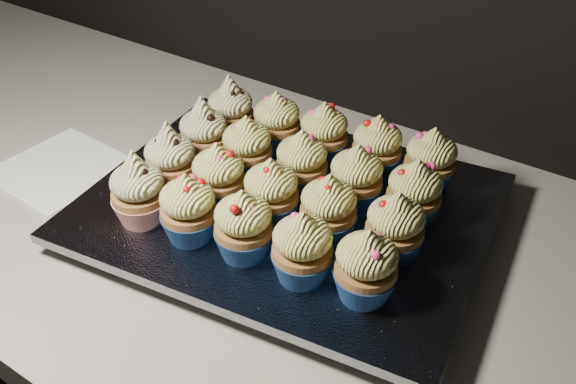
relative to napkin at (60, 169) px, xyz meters
The scene contains 24 objects.
worktop 0.30m from the napkin, 13.53° to the left, with size 2.44×0.64×0.04m, color beige.
napkin is the anchor object (origin of this frame).
baking_tray 0.33m from the napkin, 13.21° to the left, with size 0.43×0.33×0.02m, color black.
foil_lining 0.33m from the napkin, 13.21° to the left, with size 0.46×0.36×0.01m, color silver.
cupcake_0 0.22m from the napkin, 11.86° to the right, with size 0.06×0.06×0.10m.
cupcake_1 0.28m from the napkin, ahead, with size 0.06×0.06×0.08m.
cupcake_2 0.34m from the napkin, ahead, with size 0.06×0.06×0.08m.
cupcake_3 0.41m from the napkin, ahead, with size 0.06×0.06×0.08m.
cupcake_4 0.48m from the napkin, ahead, with size 0.06×0.06×0.08m.
cupcake_5 0.21m from the napkin, ahead, with size 0.06×0.06×0.10m.
cupcake_6 0.27m from the napkin, ahead, with size 0.06×0.06×0.08m.
cupcake_7 0.34m from the napkin, ahead, with size 0.06×0.06×0.08m.
cupcake_8 0.40m from the napkin, ahead, with size 0.06×0.06×0.08m.
cupcake_9 0.48m from the napkin, ahead, with size 0.06×0.06×0.08m.
cupcake_10 0.22m from the napkin, 26.57° to the left, with size 0.06×0.06×0.10m.
cupcake_11 0.28m from the napkin, 21.51° to the left, with size 0.06×0.06×0.08m.
cupcake_12 0.35m from the napkin, 18.50° to the left, with size 0.06×0.06×0.08m.
cupcake_13 0.41m from the napkin, 16.65° to the left, with size 0.06×0.06×0.08m.
cupcake_14 0.48m from the napkin, 15.45° to the left, with size 0.06×0.06×0.08m.
cupcake_15 0.25m from the napkin, 42.07° to the left, with size 0.06×0.06×0.10m.
cupcake_16 0.30m from the napkin, 34.98° to the left, with size 0.06×0.06×0.08m.
cupcake_17 0.36m from the napkin, 30.19° to the left, with size 0.06×0.06×0.08m.
cupcake_18 0.43m from the napkin, 26.41° to the left, with size 0.06×0.06×0.08m.
cupcake_19 0.49m from the napkin, 23.95° to the left, with size 0.06×0.06×0.08m.
Camera 1 is at (0.37, 1.20, 1.39)m, focal length 40.00 mm.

